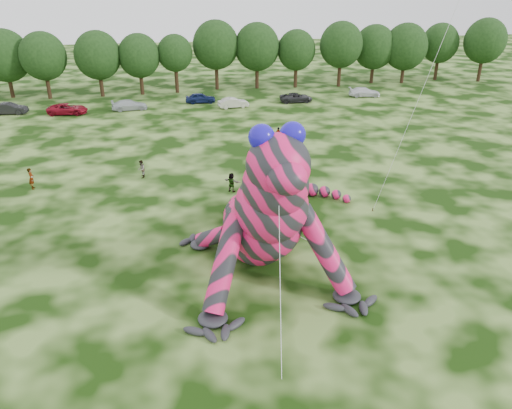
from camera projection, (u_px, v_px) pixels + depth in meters
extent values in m
plane|color=#16330A|center=(206.00, 329.00, 25.99)|extent=(240.00, 240.00, 0.00)
cylinder|color=silver|center=(414.00, 111.00, 34.79)|extent=(0.02, 0.02, 16.66)
cylinder|color=#382314|center=(373.00, 210.00, 38.78)|extent=(0.08, 0.08, 0.24)
imported|color=black|center=(9.00, 109.00, 65.10)|extent=(4.61, 1.97, 1.48)
imported|color=maroon|center=(67.00, 109.00, 65.10)|extent=(5.27, 2.87, 1.40)
imported|color=silver|center=(129.00, 105.00, 67.11)|extent=(4.88, 2.50, 1.36)
imported|color=#101B45|center=(200.00, 98.00, 70.74)|extent=(4.28, 1.82, 1.44)
imported|color=beige|center=(233.00, 103.00, 68.24)|extent=(4.31, 2.00, 1.37)
imported|color=#27272A|center=(296.00, 98.00, 71.21)|extent=(4.71, 2.22, 1.30)
imported|color=white|center=(365.00, 92.00, 74.45)|extent=(4.88, 2.63, 1.34)
imported|color=gray|center=(31.00, 178.00, 42.48)|extent=(0.52, 0.73, 1.87)
imported|color=gray|center=(278.00, 134.00, 54.61)|extent=(0.98, 0.80, 1.56)
imported|color=gray|center=(141.00, 169.00, 44.83)|extent=(0.66, 0.83, 1.63)
imported|color=gray|center=(232.00, 182.00, 41.97)|extent=(1.50, 1.36, 1.66)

